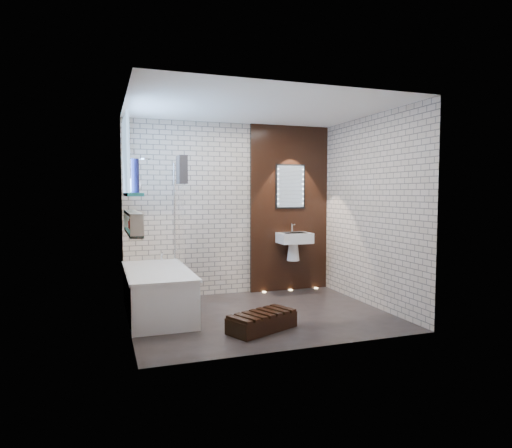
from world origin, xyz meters
name	(u,v)px	position (x,y,z in m)	size (l,w,h in m)	color
ground	(260,315)	(0.00, 0.00, 0.00)	(3.20, 3.20, 0.00)	black
room_shell	(260,213)	(0.00, 0.00, 1.30)	(3.24, 3.20, 2.60)	#B6A490
walnut_panel	(289,209)	(0.95, 1.27, 1.30)	(1.30, 0.06, 2.60)	black
clerestory_window	(127,164)	(-1.57, 0.35, 1.90)	(0.18, 1.00, 0.94)	#7FADE0
display_niche	(133,223)	(-1.53, 0.15, 1.20)	(0.14, 1.30, 0.26)	teal
bathtub	(157,292)	(-1.22, 0.45, 0.29)	(0.79, 1.74, 0.70)	white
bath_screen	(179,212)	(-0.87, 0.89, 1.28)	(0.01, 0.78, 1.40)	white
towel	(182,170)	(-0.87, 0.60, 1.85)	(0.11, 0.28, 0.37)	black
shower_head	(145,159)	(-1.30, 0.95, 2.00)	(0.18, 0.18, 0.02)	silver
washbasin	(294,242)	(0.95, 1.07, 0.79)	(0.50, 0.36, 0.58)	white
led_mirror	(290,186)	(0.95, 1.23, 1.65)	(0.50, 0.02, 0.70)	black
walnut_step	(262,323)	(-0.19, -0.61, 0.09)	(0.80, 0.36, 0.18)	black
niche_bottles	(133,226)	(-1.53, 0.20, 1.16)	(0.05, 0.87, 0.13)	#973F17
sill_vases	(134,182)	(-1.50, 0.26, 1.68)	(0.18, 0.45, 0.39)	#15163C
floor_uplights	(291,290)	(0.95, 1.20, 0.01)	(0.96, 0.06, 0.01)	#FFD899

